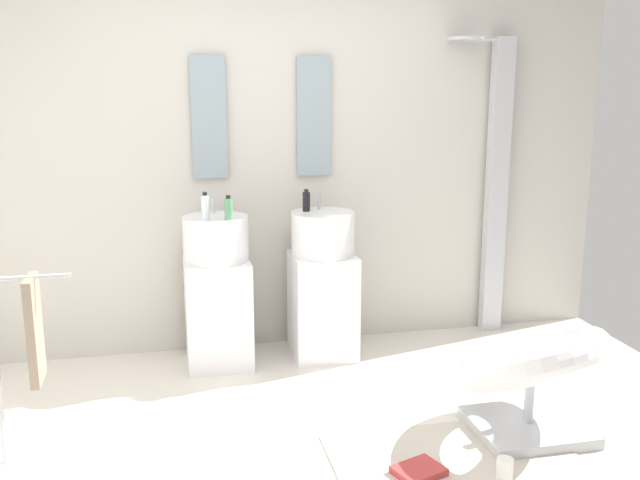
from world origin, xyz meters
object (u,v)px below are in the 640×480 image
(shower_column, at_px, (495,181))
(soap_bottle_black, at_px, (306,201))
(pedestal_sink_left, at_px, (218,291))
(magazine_red, at_px, (419,471))
(lounge_chair, at_px, (531,369))
(coffee_mug, at_px, (505,469))
(pedestal_sink_right, at_px, (323,285))
(towel_rack, at_px, (28,335))
(soap_bottle_green, at_px, (229,209))
(soap_bottle_clear, at_px, (205,207))

(shower_column, distance_m, soap_bottle_black, 1.38)
(pedestal_sink_left, relative_size, magazine_red, 4.92)
(lounge_chair, relative_size, coffee_mug, 10.19)
(pedestal_sink_left, height_order, soap_bottle_black, soap_bottle_black)
(pedestal_sink_right, height_order, lounge_chair, pedestal_sink_right)
(towel_rack, bearing_deg, magazine_red, -17.35)
(lounge_chair, xyz_separation_m, soap_bottle_black, (-0.89, 1.32, 0.67))
(towel_rack, xyz_separation_m, soap_bottle_black, (1.52, 1.05, 0.39))
(pedestal_sink_right, xyz_separation_m, soap_bottle_black, (-0.10, 0.05, 0.54))
(magazine_red, relative_size, soap_bottle_green, 1.45)
(pedestal_sink_left, relative_size, lounge_chair, 1.02)
(shower_column, xyz_separation_m, lounge_chair, (-0.49, -1.48, -0.73))
(pedestal_sink_right, height_order, magazine_red, pedestal_sink_right)
(shower_column, xyz_separation_m, towel_rack, (-2.89, -1.22, -0.45))
(soap_bottle_green, bearing_deg, magazine_red, -63.45)
(lounge_chair, bearing_deg, pedestal_sink_left, 139.24)
(towel_rack, relative_size, soap_bottle_black, 6.78)
(pedestal_sink_left, distance_m, soap_bottle_clear, 0.56)
(pedestal_sink_right, relative_size, soap_bottle_black, 7.54)
(pedestal_sink_left, relative_size, pedestal_sink_right, 1.00)
(magazine_red, relative_size, coffee_mug, 2.11)
(soap_bottle_clear, bearing_deg, pedestal_sink_left, 56.07)
(shower_column, relative_size, lounge_chair, 1.98)
(soap_bottle_green, bearing_deg, pedestal_sink_left, 119.62)
(pedestal_sink_right, distance_m, soap_bottle_black, 0.55)
(coffee_mug, height_order, soap_bottle_green, soap_bottle_green)
(lounge_chair, height_order, towel_rack, towel_rack)
(lounge_chair, distance_m, soap_bottle_black, 1.72)
(lounge_chair, xyz_separation_m, coffee_mug, (-0.33, -0.40, -0.29))
(magazine_red, height_order, soap_bottle_green, soap_bottle_green)
(coffee_mug, xyz_separation_m, soap_bottle_clear, (-1.20, 1.57, 0.97))
(towel_rack, xyz_separation_m, coffee_mug, (2.07, -0.66, -0.57))
(magazine_red, xyz_separation_m, soap_bottle_green, (-0.70, 1.41, 1.00))
(towel_rack, distance_m, soap_bottle_green, 1.39)
(lounge_chair, distance_m, soap_bottle_clear, 2.04)
(lounge_chair, bearing_deg, towel_rack, 173.73)
(pedestal_sink_left, height_order, lounge_chair, pedestal_sink_left)
(lounge_chair, bearing_deg, coffee_mug, -129.64)
(shower_column, relative_size, towel_rack, 2.16)
(pedestal_sink_left, xyz_separation_m, soap_bottle_black, (0.58, 0.05, 0.54))
(lounge_chair, height_order, coffee_mug, lounge_chair)
(lounge_chair, distance_m, coffee_mug, 0.59)
(towel_rack, bearing_deg, lounge_chair, -6.27)
(pedestal_sink_right, bearing_deg, pedestal_sink_left, 180.00)
(pedestal_sink_left, height_order, magazine_red, pedestal_sink_left)
(magazine_red, relative_size, soap_bottle_clear, 1.29)
(towel_rack, height_order, magazine_red, towel_rack)
(lounge_chair, relative_size, magazine_red, 4.83)
(lounge_chair, xyz_separation_m, soap_bottle_green, (-1.39, 1.14, 0.67))
(pedestal_sink_left, height_order, shower_column, shower_column)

